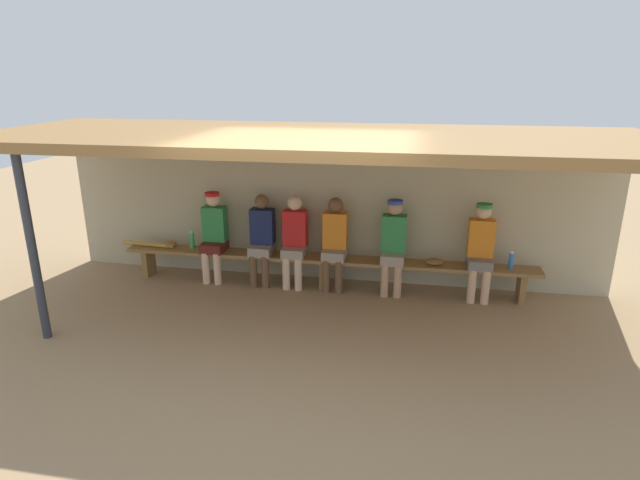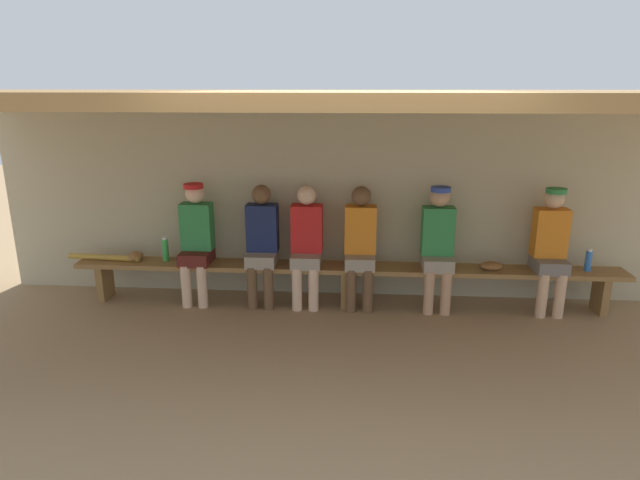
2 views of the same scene
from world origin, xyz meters
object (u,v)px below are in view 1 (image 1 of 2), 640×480
object	(u,v)px
player_in_red	(214,232)
baseball_glove_dark_brown	(171,244)
player_in_blue	(335,240)
water_bottle_clear	(192,240)
player_with_sunglasses	(295,238)
baseball_glove_tan	(434,262)
bench	(324,262)
player_in_white	(393,242)
water_bottle_blue	(511,260)
player_near_post	(262,236)
player_shirtless_tan	(481,247)
baseball_bat	(148,244)
support_post	(32,250)

from	to	relation	value
player_in_red	baseball_glove_dark_brown	distance (m)	0.77
player_in_blue	water_bottle_clear	xyz separation A→B (m)	(-2.19, 0.04, -0.14)
player_with_sunglasses	baseball_glove_tan	size ratio (longest dim) A/B	5.56
player_with_sunglasses	bench	bearing A→B (deg)	-0.41
player_in_white	player_in_blue	bearing A→B (deg)	-179.97
water_bottle_blue	baseball_glove_tan	bearing A→B (deg)	-177.38
bench	player_in_red	world-z (taller)	player_in_red
player_in_white	player_near_post	xyz separation A→B (m)	(-1.91, -0.00, -0.02)
player_shirtless_tan	player_in_red	bearing A→B (deg)	180.00
water_bottle_blue	player_in_white	bearing A→B (deg)	-179.58
player_in_white	baseball_bat	bearing A→B (deg)	-179.95
player_in_white	player_shirtless_tan	bearing A→B (deg)	0.00
player_with_sunglasses	support_post	bearing A→B (deg)	-140.45
player_with_sunglasses	player_in_red	bearing A→B (deg)	179.98
water_bottle_clear	baseball_glove_tan	world-z (taller)	water_bottle_clear
bench	player_in_white	world-z (taller)	player_in_white
player_shirtless_tan	player_with_sunglasses	bearing A→B (deg)	-179.99
player_in_white	baseball_bat	world-z (taller)	player_in_white
player_in_red	player_in_white	distance (m)	2.64
bench	baseball_bat	xyz separation A→B (m)	(-2.73, -0.00, 0.11)
baseball_glove_tan	player_in_white	bearing A→B (deg)	174.59
support_post	player_with_sunglasses	world-z (taller)	support_post
player_in_red	water_bottle_clear	distance (m)	0.41
player_shirtless_tan	bench	bearing A→B (deg)	-179.91
player_near_post	player_in_blue	world-z (taller)	same
baseball_glove_tan	baseball_bat	size ratio (longest dim) A/B	0.28
baseball_glove_dark_brown	player_in_blue	bearing A→B (deg)	-105.73
player_in_white	water_bottle_clear	xyz separation A→B (m)	(-3.01, 0.04, -0.16)
player_in_blue	water_bottle_clear	distance (m)	2.19
player_shirtless_tan	water_bottle_clear	world-z (taller)	player_shirtless_tan
player_with_sunglasses	baseball_bat	world-z (taller)	player_with_sunglasses
water_bottle_blue	player_in_blue	bearing A→B (deg)	-179.71
player_in_red	player_shirtless_tan	distance (m)	3.82
player_in_blue	baseball_bat	world-z (taller)	player_in_blue
baseball_bat	baseball_glove_dark_brown	bearing A→B (deg)	10.15
player_near_post	baseball_bat	size ratio (longest dim) A/B	1.57
player_with_sunglasses	player_in_blue	distance (m)	0.59
player_with_sunglasses	water_bottle_blue	world-z (taller)	player_with_sunglasses
player_near_post	water_bottle_blue	xyz separation A→B (m)	(3.50, 0.01, -0.15)
baseball_bat	player_in_blue	bearing A→B (deg)	4.74
player_near_post	water_bottle_blue	world-z (taller)	player_near_post
player_with_sunglasses	player_near_post	bearing A→B (deg)	180.00
bench	baseball_glove_tan	xyz separation A→B (m)	(1.56, -0.03, 0.12)
player_in_red	baseball_glove_tan	bearing A→B (deg)	-0.62
player_with_sunglasses	player_in_red	distance (m)	1.23
bench	player_near_post	size ratio (longest dim) A/B	4.49
support_post	player_in_white	world-z (taller)	support_post
player_shirtless_tan	player_near_post	distance (m)	3.08
bench	baseball_glove_dark_brown	size ratio (longest dim) A/B	25.00
player_with_sunglasses	baseball_glove_tan	bearing A→B (deg)	-1.00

